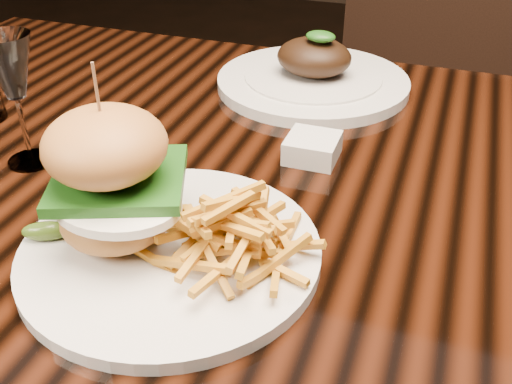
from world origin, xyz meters
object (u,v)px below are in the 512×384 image
(far_dish, at_px, (313,77))
(dining_table, at_px, (304,227))
(wine_glass, at_px, (11,72))
(burger_plate, at_px, (161,214))
(chair_far, at_px, (414,83))

(far_dish, bearing_deg, dining_table, -76.68)
(wine_glass, height_order, far_dish, wine_glass)
(burger_plate, bearing_deg, wine_glass, 145.40)
(dining_table, xyz_separation_m, burger_plate, (-0.10, -0.20, 0.13))
(dining_table, height_order, burger_plate, burger_plate)
(dining_table, relative_size, burger_plate, 5.12)
(dining_table, distance_m, far_dish, 0.31)
(burger_plate, distance_m, far_dish, 0.49)
(far_dish, distance_m, chair_far, 0.66)
(far_dish, xyz_separation_m, chair_far, (0.13, 0.60, -0.23))
(wine_glass, distance_m, chair_far, 1.11)
(wine_glass, xyz_separation_m, chair_far, (0.41, 0.97, -0.34))
(dining_table, xyz_separation_m, chair_far, (0.06, 0.89, -0.13))
(burger_plate, height_order, far_dish, burger_plate)
(dining_table, bearing_deg, burger_plate, -116.29)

